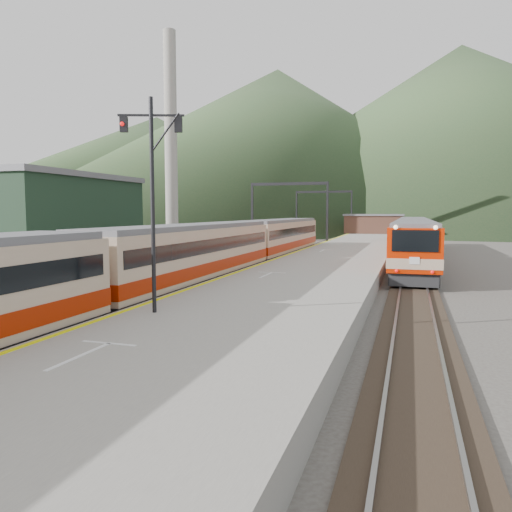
% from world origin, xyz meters
% --- Properties ---
extents(track_main, '(2.60, 200.00, 0.23)m').
position_xyz_m(track_main, '(0.00, 40.00, 0.07)').
color(track_main, black).
rests_on(track_main, ground).
extents(track_far, '(2.60, 200.00, 0.23)m').
position_xyz_m(track_far, '(-5.00, 40.00, 0.07)').
color(track_far, black).
rests_on(track_far, ground).
extents(track_second, '(2.60, 200.00, 0.23)m').
position_xyz_m(track_second, '(11.50, 40.00, 0.07)').
color(track_second, black).
rests_on(track_second, ground).
extents(platform, '(8.00, 100.00, 1.00)m').
position_xyz_m(platform, '(5.60, 38.00, 0.50)').
color(platform, gray).
rests_on(platform, ground).
extents(gantry_near, '(9.55, 0.25, 8.00)m').
position_xyz_m(gantry_near, '(-2.85, 55.00, 5.59)').
color(gantry_near, black).
rests_on(gantry_near, ground).
extents(gantry_far, '(9.55, 0.25, 8.00)m').
position_xyz_m(gantry_far, '(-2.85, 80.00, 5.59)').
color(gantry_far, black).
rests_on(gantry_far, ground).
extents(warehouse, '(14.50, 20.50, 8.60)m').
position_xyz_m(warehouse, '(-28.00, 42.00, 4.32)').
color(warehouse, black).
rests_on(warehouse, ground).
extents(smokestack, '(1.80, 1.80, 30.00)m').
position_xyz_m(smokestack, '(-22.00, 62.00, 15.00)').
color(smokestack, '#9E998E').
rests_on(smokestack, ground).
extents(station_shed, '(9.40, 4.40, 3.10)m').
position_xyz_m(station_shed, '(5.60, 78.00, 2.57)').
color(station_shed, '#4D2F23').
rests_on(station_shed, platform).
extents(hill_a, '(180.00, 180.00, 60.00)m').
position_xyz_m(hill_a, '(-40.00, 190.00, 30.00)').
color(hill_a, '#2F4D2C').
rests_on(hill_a, ground).
extents(hill_b, '(220.00, 220.00, 75.00)m').
position_xyz_m(hill_b, '(30.00, 230.00, 37.50)').
color(hill_b, '#2F4D2C').
rests_on(hill_b, ground).
extents(hill_d, '(200.00, 200.00, 55.00)m').
position_xyz_m(hill_d, '(-120.00, 240.00, 27.50)').
color(hill_d, '#2F4D2C').
rests_on(hill_d, ground).
extents(main_train, '(2.81, 57.68, 3.43)m').
position_xyz_m(main_train, '(0.00, 20.84, 1.95)').
color(main_train, tan).
rests_on(main_train, track_main).
extents(second_train, '(3.03, 41.20, 3.69)m').
position_xyz_m(second_train, '(11.50, 45.63, 2.08)').
color(second_train, '#C11F00').
rests_on(second_train, track_second).
extents(signal_mast, '(2.11, 0.83, 7.21)m').
position_xyz_m(signal_mast, '(2.94, 11.19, 5.39)').
color(signal_mast, black).
rests_on(signal_mast, platform).
extents(short_signal_b, '(0.26, 0.21, 2.27)m').
position_xyz_m(short_signal_b, '(-3.57, 27.16, 1.46)').
color(short_signal_b, black).
rests_on(short_signal_b, ground).
extents(short_signal_c, '(0.25, 0.20, 2.27)m').
position_xyz_m(short_signal_c, '(-6.80, 19.71, 1.46)').
color(short_signal_c, black).
rests_on(short_signal_c, ground).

